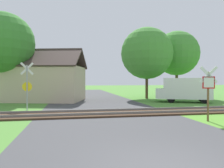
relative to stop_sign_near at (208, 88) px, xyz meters
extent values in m
cube|color=#424244|center=(-4.57, -3.15, -1.64)|extent=(8.14, 80.00, 0.01)
cube|color=#422D1E|center=(-4.57, 3.21, -1.59)|extent=(60.00, 2.60, 0.10)
cube|color=slate|center=(-4.57, 3.93, -1.48)|extent=(60.00, 0.08, 0.12)
cube|color=slate|center=(-4.57, 2.49, -1.48)|extent=(60.00, 0.08, 0.12)
cylinder|color=brown|center=(0.01, 0.03, -0.41)|extent=(0.10, 0.10, 2.46)
cube|color=red|center=(-0.01, -0.03, 0.29)|extent=(0.59, 0.18, 0.60)
cube|color=white|center=(-0.01, -0.05, 0.29)|extent=(0.48, 0.13, 0.49)
cube|color=white|center=(-0.01, -0.03, 0.67)|extent=(0.86, 0.25, 0.88)
cube|color=white|center=(-0.01, -0.03, 0.67)|extent=(0.86, 0.25, 0.88)
cylinder|color=#9E9EA5|center=(-9.64, 5.95, -0.10)|extent=(0.09, 0.09, 3.09)
cube|color=white|center=(-9.65, 6.01, 1.20)|extent=(0.88, 0.11, 0.88)
cube|color=white|center=(-9.65, 6.01, 1.20)|extent=(0.88, 0.11, 0.88)
cylinder|color=yellow|center=(-9.65, 6.01, -0.04)|extent=(0.64, 0.09, 0.64)
cube|color=#C6B293|center=(-9.40, 12.76, 0.04)|extent=(8.50, 6.75, 3.37)
cube|color=#473833|center=(-9.72, 11.56, 2.55)|extent=(8.30, 4.77, 1.95)
cube|color=#473833|center=(-9.07, 13.96, 2.55)|extent=(8.30, 4.77, 1.95)
cube|color=brown|center=(-7.42, 12.23, 2.62)|extent=(0.61, 0.61, 1.10)
cylinder|color=#513823|center=(1.63, 13.48, -0.20)|extent=(0.30, 0.30, 2.89)
sphere|color=#478E38|center=(1.63, 13.48, 3.40)|extent=(5.75, 5.75, 5.75)
cylinder|color=#513823|center=(6.06, 15.08, 0.01)|extent=(0.33, 0.33, 3.31)
sphere|color=#478E38|center=(6.06, 15.08, 3.69)|extent=(5.41, 5.41, 5.41)
cylinder|color=#513823|center=(-12.77, 11.74, 0.03)|extent=(0.39, 0.39, 3.35)
sphere|color=#3D8433|center=(-12.77, 11.74, 3.80)|extent=(5.60, 5.60, 5.60)
cube|color=white|center=(3.81, 8.74, -0.35)|extent=(4.61, 3.45, 1.90)
cube|color=white|center=(1.58, 9.73, -0.85)|extent=(1.37, 1.93, 0.90)
cube|color=#19232D|center=(1.91, 9.58, -0.02)|extent=(0.69, 1.49, 0.85)
cube|color=navy|center=(4.20, 9.61, -0.69)|extent=(3.46, 1.55, 0.16)
cylinder|color=black|center=(2.83, 10.03, -1.30)|extent=(0.69, 0.44, 0.68)
cylinder|color=black|center=(2.19, 8.61, -1.30)|extent=(0.69, 0.44, 0.68)
cylinder|color=black|center=(5.44, 8.87, -1.30)|extent=(0.69, 0.44, 0.68)
cylinder|color=black|center=(4.80, 7.44, -1.30)|extent=(0.69, 0.44, 0.68)
camera|label=1|loc=(-6.70, -9.73, 0.41)|focal=35.00mm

